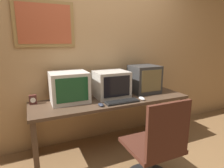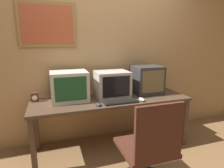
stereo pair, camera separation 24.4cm
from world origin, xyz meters
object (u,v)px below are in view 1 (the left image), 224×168
Objects in this scene: keyboard_main at (122,102)px; mouse_near_keyboard at (142,98)px; office_chair at (155,152)px; monitor_right at (144,79)px; monitor_center at (111,84)px; monitor_left at (69,87)px; desk_clock at (33,100)px; mouse_far_corner at (101,105)px.

keyboard_main is 3.72× the size of mouse_near_keyboard.
office_chair is (0.04, -0.64, -0.33)m from keyboard_main.
monitor_center is at bearing 179.96° from monitor_right.
monitor_left is 1.14× the size of monitor_right.
monitor_left is at bearing 152.26° from keyboard_main.
mouse_near_keyboard is at bearing -17.02° from desk_clock.
desk_clock is 0.12× the size of office_chair.
office_chair is at bearing -62.13° from mouse_far_corner.
monitor_right reaches higher than monitor_center.
monitor_center is 4.16× the size of mouse_far_corner.
mouse_near_keyboard is 1.01× the size of desk_clock.
office_chair is (0.33, -0.63, -0.34)m from mouse_far_corner.
monitor_left is 0.94m from mouse_near_keyboard.
keyboard_main is at bearing 2.39° from mouse_far_corner.
mouse_far_corner is at bearing -28.89° from desk_clock.
desk_clock is (-1.01, 0.39, 0.04)m from keyboard_main.
monitor_center is 1.11× the size of monitor_right.
desk_clock reaches higher than mouse_far_corner.
monitor_right is (1.10, -0.01, 0.01)m from monitor_left.
desk_clock is at bearing 176.79° from monitor_right.
monitor_center is 1.02× the size of keyboard_main.
office_chair is (-0.24, -0.63, -0.34)m from mouse_near_keyboard.
desk_clock reaches higher than keyboard_main.
mouse_near_keyboard is (0.30, -0.31, -0.16)m from monitor_center.
monitor_right reaches higher than office_chair.
monitor_right is at bearing 21.27° from mouse_far_corner.
monitor_left reaches higher than desk_clock.
monitor_center is 0.34m from keyboard_main.
desk_clock is at bearing 135.79° from office_chair.
desk_clock reaches higher than mouse_near_keyboard.
monitor_left is 1.10m from monitor_right.
keyboard_main is 0.29m from mouse_far_corner.
monitor_right is 3.75× the size of mouse_far_corner.
monitor_left reaches higher than mouse_near_keyboard.
desk_clock is (-0.99, 0.09, -0.12)m from monitor_center.
monitor_right reaches higher than desk_clock.
mouse_far_corner is (-0.81, -0.31, -0.18)m from monitor_right.
mouse_near_keyboard is 0.12× the size of office_chair.
mouse_far_corner is 0.83m from desk_clock.
monitor_right is at bearing 63.29° from office_chair.
keyboard_main is at bearing -149.78° from monitor_right.
monitor_left is 3.90× the size of mouse_near_keyboard.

